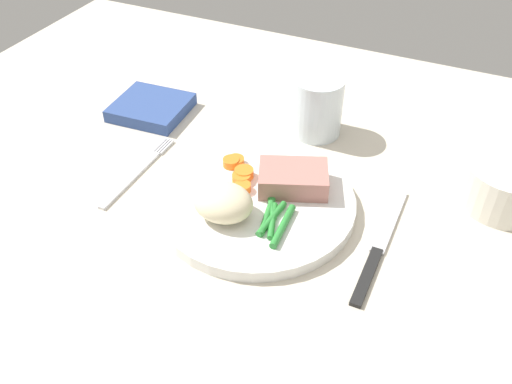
{
  "coord_description": "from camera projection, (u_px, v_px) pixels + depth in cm",
  "views": [
    {
      "loc": [
        23.21,
        -51.99,
        49.11
      ],
      "look_at": [
        1.15,
        -3.92,
        4.6
      ],
      "focal_mm": 39.31,
      "sensor_mm": 36.0,
      "label": 1
    }
  ],
  "objects": [
    {
      "name": "dining_table",
      "position": [
        260.0,
        193.0,
        0.75
      ],
      "size": [
        120.0,
        90.0,
        2.0
      ],
      "color": "beige",
      "rests_on": "ground"
    },
    {
      "name": "dinner_plate",
      "position": [
        256.0,
        203.0,
        0.7
      ],
      "size": [
        24.9,
        24.9,
        1.6
      ],
      "primitive_type": "cylinder",
      "color": "white",
      "rests_on": "dining_table"
    },
    {
      "name": "meat_portion",
      "position": [
        293.0,
        179.0,
        0.71
      ],
      "size": [
        10.21,
        8.69,
        2.8
      ],
      "primitive_type": "cube",
      "rotation": [
        0.0,
        0.0,
        0.38
      ],
      "color": "#B2756B",
      "rests_on": "dinner_plate"
    },
    {
      "name": "mashed_potatoes",
      "position": [
        223.0,
        202.0,
        0.66
      ],
      "size": [
        7.36,
        6.11,
        4.1
      ],
      "primitive_type": "ellipsoid",
      "color": "beige",
      "rests_on": "dinner_plate"
    },
    {
      "name": "carrot_slices",
      "position": [
        239.0,
        172.0,
        0.73
      ],
      "size": [
        5.8,
        6.84,
        1.18
      ],
      "color": "orange",
      "rests_on": "dinner_plate"
    },
    {
      "name": "green_beans",
      "position": [
        274.0,
        218.0,
        0.66
      ],
      "size": [
        5.16,
        9.29,
        0.88
      ],
      "color": "#2D8C38",
      "rests_on": "dinner_plate"
    },
    {
      "name": "fork",
      "position": [
        138.0,
        172.0,
        0.76
      ],
      "size": [
        1.44,
        16.6,
        0.4
      ],
      "rotation": [
        0.0,
        0.0,
        -0.08
      ],
      "color": "silver",
      "rests_on": "dining_table"
    },
    {
      "name": "knife",
      "position": [
        379.0,
        246.0,
        0.65
      ],
      "size": [
        1.7,
        20.5,
        0.64
      ],
      "rotation": [
        0.0,
        0.0,
        0.05
      ],
      "color": "black",
      "rests_on": "dining_table"
    },
    {
      "name": "water_glass",
      "position": [
        317.0,
        110.0,
        0.81
      ],
      "size": [
        7.27,
        7.27,
        8.83
      ],
      "color": "silver",
      "rests_on": "dining_table"
    },
    {
      "name": "salad_bowl",
      "position": [
        508.0,
        182.0,
        0.7
      ],
      "size": [
        11.26,
        11.26,
        5.78
      ],
      "color": "silver",
      "rests_on": "dining_table"
    },
    {
      "name": "napkin",
      "position": [
        151.0,
        107.0,
        0.87
      ],
      "size": [
        11.51,
        10.82,
        1.91
      ],
      "primitive_type": "cube",
      "rotation": [
        0.0,
        0.0,
        0.06
      ],
      "color": "#334C8C",
      "rests_on": "dining_table"
    }
  ]
}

